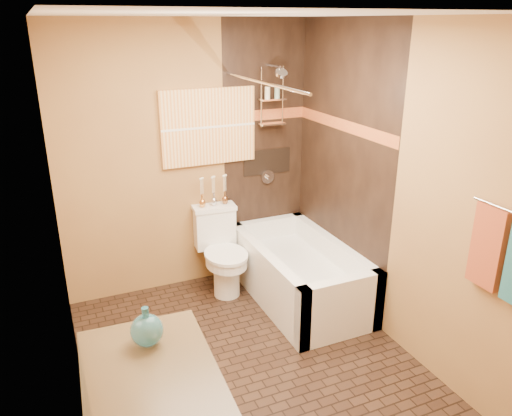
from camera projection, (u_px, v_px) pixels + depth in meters
floor at (253, 367)px, 3.79m from camera, size 3.00×3.00×0.00m
wall_left at (63, 244)px, 2.90m from camera, size 0.02×3.00×2.50m
wall_right at (397, 191)px, 3.80m from camera, size 0.02×3.00×2.50m
wall_back at (188, 160)px, 4.63m from camera, size 2.40×0.02×2.50m
wall_front at (396, 334)px, 2.06m from camera, size 2.40×0.02×2.50m
ceiling at (252, 14)px, 2.91m from camera, size 3.00×3.00×0.00m
alcove_tile_back at (265, 152)px, 4.91m from camera, size 0.85×0.01×2.50m
alcove_tile_right at (341, 166)px, 4.44m from camera, size 0.01×1.50×2.50m
mosaic_band_back at (265, 115)px, 4.78m from camera, size 0.85×0.01×0.10m
mosaic_band_right at (343, 125)px, 4.30m from camera, size 0.01×1.50×0.10m
alcove_niche at (267, 162)px, 4.95m from camera, size 0.50×0.01×0.25m
shower_fixtures at (272, 111)px, 4.68m from camera, size 0.24×0.33×1.16m
curtain_rod at (261, 82)px, 3.87m from camera, size 0.03×1.55×0.03m
towel_rust at (488, 247)px, 3.02m from camera, size 0.05×0.22×0.52m
sunset_painting at (209, 127)px, 4.58m from camera, size 0.90×0.04×0.70m
vanity_mirror at (74, 277)px, 2.00m from camera, size 0.01×1.00×0.90m
bathtub at (299, 277)px, 4.65m from camera, size 0.80×1.50×0.55m
toilet at (222, 251)px, 4.76m from camera, size 0.42×0.62×0.81m
teal_bottle at (147, 326)px, 2.52m from camera, size 0.20×0.20×0.27m
bud_vases at (214, 190)px, 4.72m from camera, size 0.29×0.06×0.29m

